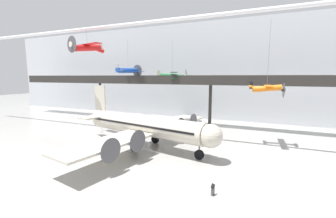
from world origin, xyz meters
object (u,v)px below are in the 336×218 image
airliner_silver_main (143,126)px  suspended_plane_orange_highwing (267,88)px  info_sign_pedestal (213,190)px  suspended_plane_blue_trainer (128,70)px  suspended_plane_green_biplane (172,76)px  suspended_plane_red_highwing (87,48)px

airliner_silver_main → suspended_plane_orange_highwing: bearing=37.6°
suspended_plane_orange_highwing → info_sign_pedestal: bearing=-106.1°
info_sign_pedestal → suspended_plane_blue_trainer: bearing=153.9°
airliner_silver_main → info_sign_pedestal: airliner_silver_main is taller
suspended_plane_blue_trainer → info_sign_pedestal: suspended_plane_blue_trainer is taller
suspended_plane_blue_trainer → info_sign_pedestal: size_ratio=7.06×
airliner_silver_main → suspended_plane_green_biplane: (-3.49, 19.97, 7.49)m
info_sign_pedestal → suspended_plane_red_highwing: bearing=172.8°
suspended_plane_red_highwing → suspended_plane_green_biplane: bearing=165.8°
suspended_plane_red_highwing → info_sign_pedestal: bearing=78.4°
airliner_silver_main → info_sign_pedestal: 16.65m
airliner_silver_main → suspended_plane_green_biplane: 21.62m
suspended_plane_green_biplane → suspended_plane_blue_trainer: suspended_plane_blue_trainer is taller
airliner_silver_main → suspended_plane_blue_trainer: bearing=139.7°
suspended_plane_green_biplane → info_sign_pedestal: 35.75m
airliner_silver_main → suspended_plane_red_highwing: suspended_plane_red_highwing is taller
suspended_plane_red_highwing → info_sign_pedestal: suspended_plane_red_highwing is taller
suspended_plane_blue_trainer → suspended_plane_orange_highwing: suspended_plane_blue_trainer is taller
suspended_plane_blue_trainer → suspended_plane_red_highwing: size_ratio=1.10×
airliner_silver_main → suspended_plane_green_biplane: bearing=110.6°
suspended_plane_green_biplane → info_sign_pedestal: bearing=-85.8°
suspended_plane_red_highwing → suspended_plane_blue_trainer: bearing=-162.0°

